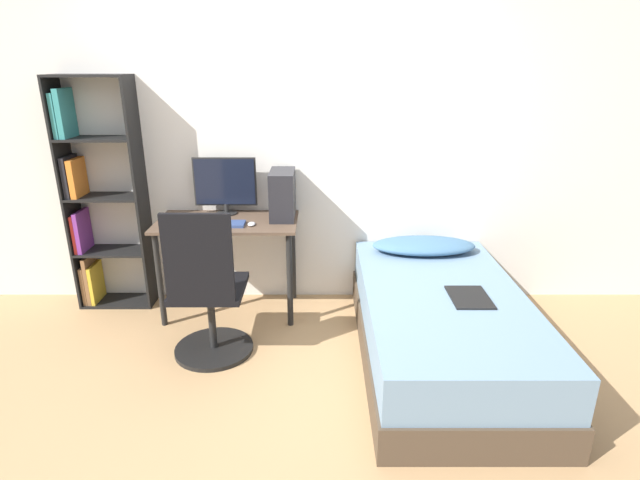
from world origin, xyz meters
name	(u,v)px	position (x,y,z in m)	size (l,w,h in m)	color
ground_plane	(275,406)	(0.00, 0.00, 0.00)	(14.00, 14.00, 0.00)	tan
wall_back	(286,148)	(0.00, 1.49, 1.25)	(8.00, 0.05, 2.50)	silver
desk	(228,236)	(-0.44, 1.19, 0.63)	(1.06, 0.56, 0.75)	brown
bookshelf	(94,201)	(-1.49, 1.33, 0.87)	(0.58, 0.27, 1.80)	black
office_chair	(208,302)	(-0.47, 0.53, 0.41)	(0.54, 0.54, 1.05)	black
bed	(441,326)	(1.06, 0.50, 0.24)	(1.04, 1.93, 0.49)	#4C3D2D
pillow	(423,246)	(1.06, 1.21, 0.55)	(0.79, 0.36, 0.11)	teal
magazine	(469,297)	(1.19, 0.42, 0.50)	(0.24, 0.32, 0.01)	black
monitor	(225,184)	(-0.47, 1.37, 0.99)	(0.48, 0.16, 0.44)	black
keyboard	(216,224)	(-0.50, 1.07, 0.76)	(0.42, 0.14, 0.02)	#33477A
pc_tower	(282,194)	(-0.02, 1.27, 0.94)	(0.18, 0.35, 0.36)	#232328
mouse	(251,224)	(-0.24, 1.07, 0.76)	(0.06, 0.09, 0.02)	silver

